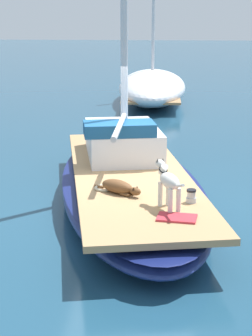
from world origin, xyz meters
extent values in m
plane|color=navy|center=(0.00, 0.00, 0.00)|extent=(120.00, 120.00, 0.00)
ellipsoid|color=navy|center=(0.00, 0.00, 0.28)|extent=(3.86, 7.55, 0.56)
ellipsoid|color=navy|center=(0.00, 0.00, 0.46)|extent=(3.88, 7.59, 0.08)
cube|color=tan|center=(0.00, 0.00, 0.61)|extent=(3.30, 6.90, 0.10)
cylinder|color=silver|center=(-0.18, -0.22, 1.56)|extent=(0.10, 2.20, 0.10)
cube|color=silver|center=(-0.23, 1.18, 0.96)|extent=(1.80, 2.43, 0.60)
cube|color=navy|center=(-0.23, 0.41, 1.38)|extent=(1.44, 0.95, 0.24)
ellipsoid|color=silver|center=(0.72, -1.98, 1.11)|extent=(0.42, 0.56, 0.22)
cylinder|color=silver|center=(0.58, -1.84, 0.85)|extent=(0.07, 0.07, 0.38)
cylinder|color=silver|center=(0.70, -1.79, 0.85)|extent=(0.07, 0.07, 0.38)
cylinder|color=silver|center=(0.73, -2.18, 0.85)|extent=(0.07, 0.07, 0.38)
cylinder|color=silver|center=(0.85, -2.12, 0.85)|extent=(0.07, 0.07, 0.38)
cylinder|color=silver|center=(0.62, -1.77, 1.22)|extent=(0.18, 0.22, 0.19)
ellipsoid|color=silver|center=(0.57, -1.66, 1.27)|extent=(0.21, 0.25, 0.13)
cone|color=#504E4A|center=(0.53, -1.68, 1.33)|extent=(0.05, 0.05, 0.06)
cone|color=#504E4A|center=(0.61, -1.64, 1.33)|extent=(0.05, 0.05, 0.06)
torus|color=black|center=(0.62, -1.77, 1.22)|extent=(0.17, 0.16, 0.10)
cylinder|color=silver|center=(0.87, -2.31, 1.14)|extent=(0.13, 0.22, 0.12)
ellipsoid|color=brown|center=(-0.12, -1.26, 0.77)|extent=(0.64, 0.55, 0.22)
ellipsoid|color=brown|center=(0.18, -1.47, 0.76)|extent=(0.24, 0.22, 0.13)
cone|color=black|center=(0.21, -1.43, 0.82)|extent=(0.05, 0.05, 0.05)
cone|color=black|center=(0.16, -1.51, 0.82)|extent=(0.05, 0.05, 0.05)
cylinder|color=brown|center=(0.08, -1.33, 0.69)|extent=(0.18, 0.15, 0.06)
cylinder|color=brown|center=(0.02, -1.43, 0.69)|extent=(0.18, 0.15, 0.06)
cylinder|color=brown|center=(-0.45, -1.04, 0.69)|extent=(0.17, 0.13, 0.04)
cylinder|color=#B7B7BC|center=(1.06, -1.65, 0.70)|extent=(0.16, 0.16, 0.08)
cylinder|color=#B7B7BC|center=(1.06, -1.65, 0.79)|extent=(0.13, 0.13, 0.10)
cylinder|color=black|center=(1.06, -1.65, 0.86)|extent=(0.15, 0.15, 0.03)
torus|color=beige|center=(-0.36, -1.08, 0.68)|extent=(0.32, 0.32, 0.04)
cube|color=#C6333D|center=(0.83, -2.37, 0.68)|extent=(0.60, 0.43, 0.03)
ellipsoid|color=white|center=(0.04, 12.38, 0.60)|extent=(2.70, 7.33, 1.19)
cube|color=#A37A51|center=(0.04, 12.38, 0.45)|extent=(2.17, 6.59, 0.08)
cube|color=silver|center=(0.03, 12.93, 0.75)|extent=(1.46, 2.21, 0.52)
cube|color=maroon|center=(0.05, 11.10, 0.67)|extent=(1.33, 2.21, 0.36)
cylinder|color=silver|center=(0.03, 13.11, 2.97)|extent=(0.12, 0.12, 5.04)
camera|label=1|loc=(0.67, -9.90, 3.53)|focal=59.90mm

